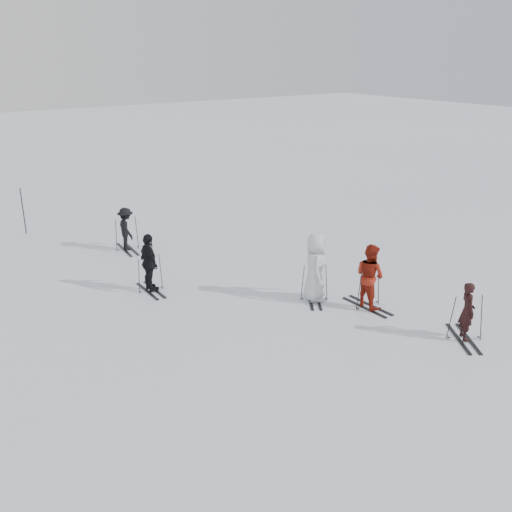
# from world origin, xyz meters

# --- Properties ---
(ground) EXTENTS (120.00, 120.00, 0.00)m
(ground) POSITION_xyz_m (0.00, 0.00, 0.00)
(ground) COLOR silver
(ground) RESTS_ON ground
(skier_near_dark) EXTENTS (0.61, 0.67, 1.53)m
(skier_near_dark) POSITION_xyz_m (2.34, -4.91, 0.76)
(skier_near_dark) COLOR black
(skier_near_dark) RESTS_ON ground
(skier_red) EXTENTS (0.72, 0.92, 1.87)m
(skier_red) POSITION_xyz_m (1.74, -2.11, 0.93)
(skier_red) COLOR maroon
(skier_red) RESTS_ON ground
(skier_grey) EXTENTS (1.08, 1.18, 2.02)m
(skier_grey) POSITION_xyz_m (0.80, -0.85, 1.01)
(skier_grey) COLOR silver
(skier_grey) RESTS_ON ground
(skier_uphill_left) EXTENTS (0.47, 1.07, 1.80)m
(skier_uphill_left) POSITION_xyz_m (-2.86, 2.55, 0.90)
(skier_uphill_left) COLOR black
(skier_uphill_left) RESTS_ON ground
(skier_uphill_far) EXTENTS (0.68, 1.06, 1.56)m
(skier_uphill_far) POSITION_xyz_m (-1.89, 6.55, 0.78)
(skier_uphill_far) COLOR black
(skier_uphill_far) RESTS_ON ground
(skis_near_dark) EXTENTS (1.93, 1.72, 1.25)m
(skis_near_dark) POSITION_xyz_m (2.34, -4.91, 0.63)
(skis_near_dark) COLOR black
(skis_near_dark) RESTS_ON ground
(skis_red) EXTENTS (1.75, 0.94, 1.27)m
(skis_red) POSITION_xyz_m (1.74, -2.11, 0.64)
(skis_red) COLOR black
(skis_red) RESTS_ON ground
(skis_grey) EXTENTS (1.76, 1.56, 1.14)m
(skis_grey) POSITION_xyz_m (0.80, -0.85, 0.57)
(skis_grey) COLOR black
(skis_grey) RESTS_ON ground
(skis_uphill_left) EXTENTS (1.61, 0.88, 1.16)m
(skis_uphill_left) POSITION_xyz_m (-2.86, 2.55, 0.58)
(skis_uphill_left) COLOR black
(skis_uphill_left) RESTS_ON ground
(skis_uphill_far) EXTENTS (1.82, 1.09, 1.27)m
(skis_uphill_far) POSITION_xyz_m (-1.89, 6.55, 0.63)
(skis_uphill_far) COLOR black
(skis_uphill_far) RESTS_ON ground
(piste_marker) EXTENTS (0.05, 0.05, 1.85)m
(piste_marker) POSITION_xyz_m (-4.43, 10.79, 0.93)
(piste_marker) COLOR black
(piste_marker) RESTS_ON ground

